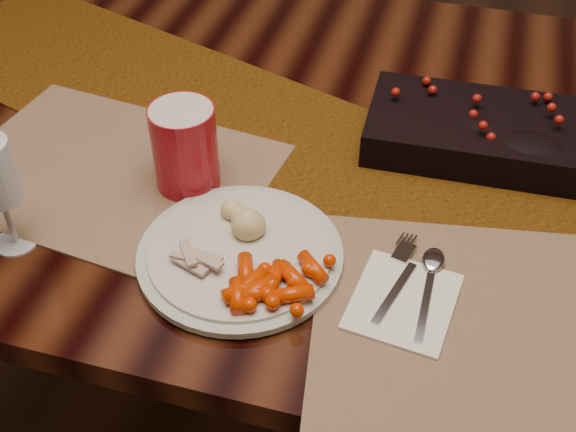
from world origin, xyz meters
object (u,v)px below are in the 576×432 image
(mashed_potatoes, at_px, (244,212))
(baby_carrots, at_px, (265,279))
(placemat_main, at_px, (531,341))
(turkey_shreds, at_px, (198,259))
(dinner_plate, at_px, (240,253))
(red_cup, at_px, (185,147))
(napkin, at_px, (403,301))
(centerpiece, at_px, (490,129))
(dining_table, at_px, (321,292))
(wine_glass, at_px, (0,196))

(mashed_potatoes, bearing_deg, baby_carrots, -58.94)
(placemat_main, bearing_deg, turkey_shreds, 171.25)
(dinner_plate, xyz_separation_m, red_cup, (-0.12, 0.12, 0.05))
(dinner_plate, height_order, napkin, dinner_plate)
(mashed_potatoes, bearing_deg, turkey_shreds, -111.49)
(turkey_shreds, bearing_deg, mashed_potatoes, 68.51)
(dinner_plate, bearing_deg, placemat_main, -5.56)
(mashed_potatoes, xyz_separation_m, napkin, (0.22, -0.07, -0.03))
(placemat_main, distance_m, dinner_plate, 0.37)
(dinner_plate, distance_m, red_cup, 0.18)
(centerpiece, xyz_separation_m, placemat_main, (0.08, -0.36, -0.04))
(mashed_potatoes, bearing_deg, centerpiece, 43.14)
(turkey_shreds, bearing_deg, centerpiece, 47.72)
(turkey_shreds, bearing_deg, dining_table, 75.67)
(placemat_main, relative_size, wine_glass, 3.10)
(dining_table, bearing_deg, mashed_potatoes, -101.83)
(dining_table, relative_size, baby_carrots, 15.20)
(placemat_main, xyz_separation_m, baby_carrots, (-0.31, -0.01, 0.03))
(red_cup, bearing_deg, dinner_plate, -46.01)
(placemat_main, distance_m, napkin, 0.15)
(dinner_plate, xyz_separation_m, wine_glass, (-0.29, -0.05, 0.07))
(baby_carrots, xyz_separation_m, wine_glass, (-0.34, -0.00, 0.05))
(dining_table, height_order, placemat_main, placemat_main)
(centerpiece, relative_size, placemat_main, 0.72)
(dining_table, distance_m, centerpiece, 0.48)
(dinner_plate, bearing_deg, mashed_potatoes, 100.69)
(placemat_main, xyz_separation_m, turkey_shreds, (-0.41, -0.00, 0.02))
(centerpiece, xyz_separation_m, red_cup, (-0.40, -0.20, 0.03))
(placemat_main, height_order, dinner_plate, dinner_plate)
(dining_table, bearing_deg, wine_glass, -133.90)
(napkin, bearing_deg, red_cup, 163.58)
(napkin, distance_m, red_cup, 0.37)
(dinner_plate, relative_size, wine_glass, 1.63)
(wine_glass, bearing_deg, dinner_plate, 9.77)
(dining_table, distance_m, wine_glass, 0.67)
(placemat_main, bearing_deg, mashed_potatoes, 158.50)
(dinner_plate, bearing_deg, dining_table, 81.65)
(baby_carrots, bearing_deg, turkey_shreds, 172.21)
(baby_carrots, bearing_deg, dining_table, 90.89)
(placemat_main, height_order, turkey_shreds, turkey_shreds)
(napkin, bearing_deg, dinner_plate, -178.38)
(baby_carrots, height_order, turkey_shreds, baby_carrots)
(napkin, bearing_deg, turkey_shreds, -169.20)
(wine_glass, bearing_deg, placemat_main, 1.32)
(mashed_potatoes, distance_m, wine_glass, 0.30)
(baby_carrots, height_order, mashed_potatoes, mashed_potatoes)
(dining_table, height_order, mashed_potatoes, mashed_potatoes)
(placemat_main, relative_size, turkey_shreds, 7.45)
(dining_table, xyz_separation_m, napkin, (0.17, -0.32, 0.38))
(wine_glass, bearing_deg, red_cup, 44.81)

